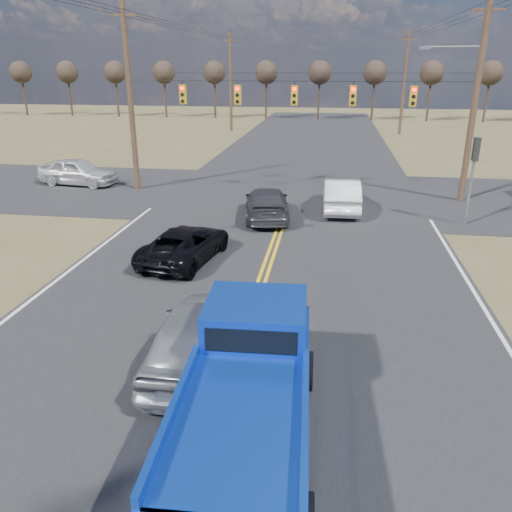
# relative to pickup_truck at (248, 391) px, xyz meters

# --- Properties ---
(ground) EXTENTS (160.00, 160.00, 0.00)m
(ground) POSITION_rel_pickup_truck_xyz_m (-0.79, 1.61, -1.11)
(ground) COLOR brown
(ground) RESTS_ON ground
(road_main) EXTENTS (14.00, 120.00, 0.02)m
(road_main) POSITION_rel_pickup_truck_xyz_m (-0.79, 11.61, -1.11)
(road_main) COLOR #28282B
(road_main) RESTS_ON ground
(road_cross) EXTENTS (120.00, 12.00, 0.02)m
(road_cross) POSITION_rel_pickup_truck_xyz_m (-0.79, 19.61, -1.11)
(road_cross) COLOR #28282B
(road_cross) RESTS_ON ground
(signal_gantry) EXTENTS (19.60, 4.83, 10.00)m
(signal_gantry) POSITION_rel_pickup_truck_xyz_m (-0.29, 19.40, 3.95)
(signal_gantry) COLOR #473323
(signal_gantry) RESTS_ON ground
(utility_poles) EXTENTS (19.60, 58.32, 10.00)m
(utility_poles) POSITION_rel_pickup_truck_xyz_m (-0.79, 18.61, 4.12)
(utility_poles) COLOR #473323
(utility_poles) RESTS_ON ground
(treeline) EXTENTS (87.00, 117.80, 7.40)m
(treeline) POSITION_rel_pickup_truck_xyz_m (-0.79, 28.57, 4.59)
(treeline) COLOR #33261C
(treeline) RESTS_ON ground
(pickup_truck) EXTENTS (2.67, 6.19, 2.29)m
(pickup_truck) POSITION_rel_pickup_truck_xyz_m (0.00, 0.00, 0.00)
(pickup_truck) COLOR black
(pickup_truck) RESTS_ON ground
(silver_suv) EXTENTS (1.94, 4.74, 1.61)m
(silver_suv) POSITION_rel_pickup_truck_xyz_m (-1.59, 2.42, -0.30)
(silver_suv) COLOR #93969A
(silver_suv) RESTS_ON ground
(black_suv) EXTENTS (2.84, 4.83, 1.26)m
(black_suv) POSITION_rel_pickup_truck_xyz_m (-3.84, 9.02, -0.48)
(black_suv) COLOR black
(black_suv) RESTS_ON ground
(white_car_queue) EXTENTS (1.83, 4.92, 1.60)m
(white_car_queue) POSITION_rel_pickup_truck_xyz_m (1.87, 16.83, -0.31)
(white_car_queue) COLOR silver
(white_car_queue) RESTS_ON ground
(dgrey_car_queue) EXTENTS (2.73, 5.17, 1.43)m
(dgrey_car_queue) POSITION_rel_pickup_truck_xyz_m (-1.59, 14.89, -0.40)
(dgrey_car_queue) COLOR #3A3A40
(dgrey_car_queue) RESTS_ON ground
(cross_car_west) EXTENTS (2.50, 4.93, 1.61)m
(cross_car_west) POSITION_rel_pickup_truck_xyz_m (-13.72, 20.16, -0.31)
(cross_car_west) COLOR silver
(cross_car_west) RESTS_ON ground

